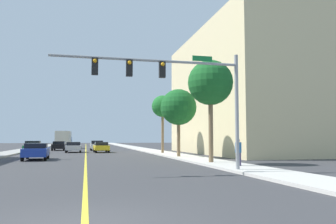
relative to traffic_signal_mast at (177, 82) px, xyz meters
name	(u,v)px	position (x,y,z in m)	size (l,w,h in m)	color
ground	(86,151)	(-4.56, 32.48, -4.71)	(192.00, 192.00, 0.00)	#38383A
sidewalk_left	(18,151)	(-13.47, 32.48, -4.63)	(2.85, 168.00, 0.15)	#9E9B93
sidewalk_right	(148,150)	(4.35, 32.48, -4.63)	(2.85, 168.00, 0.15)	beige
lane_marking_center	(86,151)	(-4.56, 32.48, -4.70)	(0.16, 144.00, 0.01)	yellow
building_right_near	(241,93)	(13.82, 21.38, 2.63)	(11.20, 25.15, 14.67)	beige
traffic_signal_mast	(177,82)	(0.00, 0.00, 0.00)	(9.82, 0.36, 6.19)	gray
palm_near	(210,83)	(3.93, 5.61, 0.98)	(3.20, 3.20, 7.19)	brown
palm_mid	(179,107)	(3.78, 13.63, -0.03)	(3.36, 3.36, 6.24)	brown
palm_far	(163,107)	(4.05, 21.65, 0.75)	(2.53, 2.53, 6.66)	brown
car_silver	(74,147)	(-6.12, 29.12, -4.00)	(1.98, 4.21, 1.35)	#BCBCC1
car_black	(59,146)	(-8.49, 37.15, -3.98)	(1.99, 4.23, 1.38)	black
car_green	(33,147)	(-10.85, 27.37, -3.93)	(1.95, 4.18, 1.50)	#196638
car_white	(97,145)	(-2.94, 36.24, -3.93)	(1.98, 4.52, 1.48)	white
car_blue	(36,151)	(-8.63, 13.70, -3.97)	(2.12, 4.66, 1.39)	#1E389E
car_yellow	(101,147)	(-2.64, 27.97, -4.01)	(1.96, 4.07, 1.34)	gold
delivery_truck	(64,139)	(-8.55, 48.64, -3.05)	(2.60, 8.25, 3.12)	#194799
pedestrian	(238,152)	(4.44, 2.29, -3.75)	(0.38, 0.38, 1.62)	#3F3859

